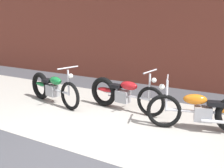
% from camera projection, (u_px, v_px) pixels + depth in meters
% --- Properties ---
extents(ground_plane, '(80.00, 80.00, 0.00)m').
position_uv_depth(ground_plane, '(72.00, 152.00, 4.32)').
color(ground_plane, '#47474C').
extents(sidewalk_slab, '(36.00, 3.50, 0.01)m').
position_uv_depth(sidewalk_slab, '(124.00, 119.00, 5.79)').
color(sidewalk_slab, '#B2ADA3').
rests_on(sidewalk_slab, ground).
extents(motorcycle_green, '(1.97, 0.74, 1.03)m').
position_uv_depth(motorcycle_green, '(51.00, 88.00, 6.84)').
color(motorcycle_green, black).
rests_on(motorcycle_green, ground).
extents(motorcycle_red, '(2.01, 0.58, 1.03)m').
position_uv_depth(motorcycle_red, '(120.00, 93.00, 6.30)').
color(motorcycle_red, black).
rests_on(motorcycle_red, ground).
extents(motorcycle_orange, '(1.94, 0.84, 1.03)m').
position_uv_depth(motorcycle_orange, '(207.00, 111.00, 5.06)').
color(motorcycle_orange, black).
rests_on(motorcycle_orange, ground).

